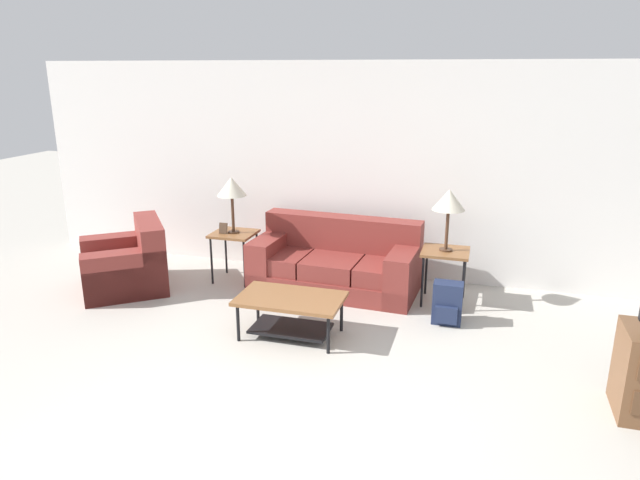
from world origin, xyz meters
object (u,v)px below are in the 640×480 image
object	(u,v)px
side_table_left	(234,238)
side_table_right	(445,256)
table_lamp_left	(232,188)
table_lamp_right	(449,201)
backpack	(447,304)
armchair	(127,265)
couch	(336,265)
coffee_table	(291,307)

from	to	relation	value
side_table_left	side_table_right	distance (m)	2.51
side_table_right	table_lamp_left	world-z (taller)	table_lamp_left
side_table_right	table_lamp_right	world-z (taller)	table_lamp_right
table_lamp_left	backpack	world-z (taller)	table_lamp_left
armchair	backpack	xyz separation A→B (m)	(3.70, 0.06, -0.07)
side_table_left	table_lamp_right	xyz separation A→B (m)	(2.51, 0.00, 0.62)
couch	side_table_right	world-z (taller)	couch
armchair	table_lamp_right	world-z (taller)	table_lamp_right
side_table_left	armchair	bearing A→B (deg)	-151.76
table_lamp_left	backpack	distance (m)	2.81
coffee_table	backpack	world-z (taller)	backpack
table_lamp_right	backpack	distance (m)	1.09
table_lamp_left	table_lamp_right	world-z (taller)	same
table_lamp_left	side_table_right	bearing A→B (deg)	-0.00
backpack	armchair	bearing A→B (deg)	-179.12
table_lamp_left	armchair	bearing A→B (deg)	-151.76
coffee_table	table_lamp_right	world-z (taller)	table_lamp_right
side_table_left	table_lamp_right	world-z (taller)	table_lamp_right
backpack	side_table_right	bearing A→B (deg)	98.80
table_lamp_right	table_lamp_left	bearing A→B (deg)	180.00
side_table_right	side_table_left	bearing A→B (deg)	180.00
couch	side_table_left	size ratio (longest dim) A/B	3.21
coffee_table	side_table_left	world-z (taller)	side_table_left
couch	side_table_left	bearing A→B (deg)	-176.73
armchair	backpack	distance (m)	3.70
side_table_left	table_lamp_right	size ratio (longest dim) A/B	0.90
coffee_table	backpack	distance (m)	1.61
couch	backpack	size ratio (longest dim) A/B	4.46
coffee_table	side_table_left	bearing A→B (deg)	132.61
side_table_left	side_table_right	bearing A→B (deg)	0.00
side_table_left	side_table_right	size ratio (longest dim) A/B	1.00
table_lamp_left	side_table_left	bearing A→B (deg)	-63.43
armchair	side_table_left	distance (m)	1.28
couch	side_table_left	xyz separation A→B (m)	(-1.26, -0.07, 0.24)
armchair	table_lamp_right	xyz separation A→B (m)	(3.62, 0.59, 0.87)
armchair	table_lamp_left	bearing A→B (deg)	28.24
armchair	table_lamp_left	distance (m)	1.53
couch	coffee_table	distance (m)	1.34
table_lamp_left	table_lamp_right	bearing A→B (deg)	0.00
side_table_right	armchair	bearing A→B (deg)	-170.67
side_table_right	table_lamp_left	xyz separation A→B (m)	(-2.51, 0.00, 0.62)
armchair	table_lamp_right	bearing A→B (deg)	9.33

